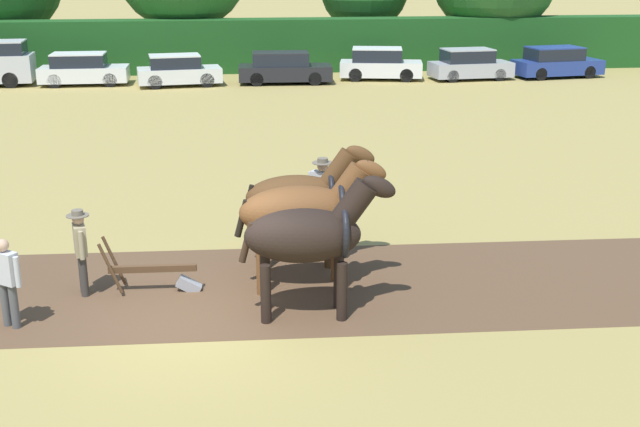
{
  "coord_description": "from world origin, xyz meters",
  "views": [
    {
      "loc": [
        0.65,
        -12.41,
        5.88
      ],
      "look_at": [
        2.33,
        2.34,
        1.1
      ],
      "focal_mm": 45.0,
      "sensor_mm": 36.0,
      "label": 1
    }
  ],
  "objects_px": {
    "parked_car_center_right": "(380,64)",
    "parked_car_center_left": "(178,71)",
    "parked_car_right": "(470,65)",
    "parked_car_center": "(284,68)",
    "farmer_beside_team": "(323,191)",
    "farmer_onlooker_left": "(6,277)",
    "farmer_at_plow": "(81,246)",
    "parked_car_far_right": "(556,63)",
    "plow": "(161,275)",
    "draft_horse_trail_left": "(302,197)",
    "draft_horse_lead_right": "(305,212)",
    "parked_car_left": "(83,70)",
    "draft_horse_lead_left": "(310,235)"
  },
  "relations": [
    {
      "from": "parked_car_far_right",
      "to": "draft_horse_trail_left",
      "type": "bearing_deg",
      "value": -130.45
    },
    {
      "from": "parked_car_center",
      "to": "farmer_onlooker_left",
      "type": "bearing_deg",
      "value": -101.76
    },
    {
      "from": "draft_horse_trail_left",
      "to": "parked_car_left",
      "type": "height_order",
      "value": "draft_horse_trail_left"
    },
    {
      "from": "plow",
      "to": "parked_car_center",
      "type": "bearing_deg",
      "value": 82.86
    },
    {
      "from": "parked_car_center_right",
      "to": "parked_car_far_right",
      "type": "xyz_separation_m",
      "value": [
        9.02,
        -0.25,
        -0.01
      ]
    },
    {
      "from": "parked_car_left",
      "to": "parked_car_center_right",
      "type": "xyz_separation_m",
      "value": [
        14.38,
        0.12,
        0.02
      ]
    },
    {
      "from": "parked_car_center_left",
      "to": "parked_car_center_right",
      "type": "height_order",
      "value": "parked_car_center_right"
    },
    {
      "from": "draft_horse_lead_right",
      "to": "parked_car_left",
      "type": "relative_size",
      "value": 0.68
    },
    {
      "from": "farmer_onlooker_left",
      "to": "farmer_beside_team",
      "type": "bearing_deg",
      "value": -21.44
    },
    {
      "from": "farmer_beside_team",
      "to": "farmer_at_plow",
      "type": "bearing_deg",
      "value": 153.88
    },
    {
      "from": "farmer_at_plow",
      "to": "parked_car_center_left",
      "type": "height_order",
      "value": "farmer_at_plow"
    },
    {
      "from": "draft_horse_trail_left",
      "to": "farmer_beside_team",
      "type": "relative_size",
      "value": 1.49
    },
    {
      "from": "draft_horse_lead_right",
      "to": "farmer_onlooker_left",
      "type": "bearing_deg",
      "value": -165.33
    },
    {
      "from": "parked_car_right",
      "to": "parked_car_center",
      "type": "bearing_deg",
      "value": 175.23
    },
    {
      "from": "draft_horse_trail_left",
      "to": "parked_car_right",
      "type": "relative_size",
      "value": 0.65
    },
    {
      "from": "parked_car_center",
      "to": "parked_car_center_right",
      "type": "bearing_deg",
      "value": 9.99
    },
    {
      "from": "parked_car_right",
      "to": "draft_horse_lead_left",
      "type": "bearing_deg",
      "value": -117.81
    },
    {
      "from": "parked_car_center_right",
      "to": "parked_car_center_left",
      "type": "bearing_deg",
      "value": -164.33
    },
    {
      "from": "farmer_at_plow",
      "to": "plow",
      "type": "bearing_deg",
      "value": -15.93
    },
    {
      "from": "parked_car_right",
      "to": "parked_car_far_right",
      "type": "xyz_separation_m",
      "value": [
        4.59,
        0.26,
        0.01
      ]
    },
    {
      "from": "draft_horse_lead_left",
      "to": "parked_car_far_right",
      "type": "height_order",
      "value": "draft_horse_lead_left"
    },
    {
      "from": "farmer_at_plow",
      "to": "parked_car_center",
      "type": "xyz_separation_m",
      "value": [
        5.4,
        24.97,
        -0.2
      ]
    },
    {
      "from": "draft_horse_trail_left",
      "to": "farmer_at_plow",
      "type": "xyz_separation_m",
      "value": [
        -4.08,
        -1.08,
        -0.47
      ]
    },
    {
      "from": "farmer_beside_team",
      "to": "farmer_onlooker_left",
      "type": "height_order",
      "value": "farmer_beside_team"
    },
    {
      "from": "farmer_at_plow",
      "to": "farmer_beside_team",
      "type": "distance_m",
      "value": 5.3
    },
    {
      "from": "farmer_at_plow",
      "to": "parked_car_center",
      "type": "relative_size",
      "value": 0.36
    },
    {
      "from": "farmer_at_plow",
      "to": "parked_car_center_left",
      "type": "xyz_separation_m",
      "value": [
        0.38,
        24.72,
        -0.22
      ]
    },
    {
      "from": "draft_horse_lead_right",
      "to": "parked_car_right",
      "type": "distance_m",
      "value": 27.43
    },
    {
      "from": "draft_horse_lead_left",
      "to": "parked_car_center_right",
      "type": "bearing_deg",
      "value": 78.99
    },
    {
      "from": "draft_horse_trail_left",
      "to": "farmer_at_plow",
      "type": "distance_m",
      "value": 4.25
    },
    {
      "from": "parked_car_left",
      "to": "parked_car_center",
      "type": "xyz_separation_m",
      "value": [
        9.55,
        -0.57,
        -0.01
      ]
    },
    {
      "from": "plow",
      "to": "parked_car_left",
      "type": "bearing_deg",
      "value": 104.2
    },
    {
      "from": "draft_horse_trail_left",
      "to": "parked_car_far_right",
      "type": "relative_size",
      "value": 0.58
    },
    {
      "from": "farmer_at_plow",
      "to": "parked_car_right",
      "type": "xyz_separation_m",
      "value": [
        14.67,
        25.15,
        -0.2
      ]
    },
    {
      "from": "farmer_onlooker_left",
      "to": "parked_car_right",
      "type": "distance_m",
      "value": 30.69
    },
    {
      "from": "plow",
      "to": "farmer_onlooker_left",
      "type": "distance_m",
      "value": 2.71
    },
    {
      "from": "draft_horse_lead_right",
      "to": "parked_car_center_left",
      "type": "relative_size",
      "value": 0.69
    },
    {
      "from": "parked_car_center_right",
      "to": "farmer_onlooker_left",
      "type": "bearing_deg",
      "value": -102.39
    },
    {
      "from": "farmer_beside_team",
      "to": "farmer_onlooker_left",
      "type": "bearing_deg",
      "value": 159.27
    },
    {
      "from": "farmer_beside_team",
      "to": "farmer_onlooker_left",
      "type": "distance_m",
      "value": 6.78
    },
    {
      "from": "farmer_at_plow",
      "to": "draft_horse_trail_left",
      "type": "bearing_deg",
      "value": 0.16
    },
    {
      "from": "plow",
      "to": "parked_car_center_left",
      "type": "bearing_deg",
      "value": 94.32
    },
    {
      "from": "plow",
      "to": "parked_car_left",
      "type": "relative_size",
      "value": 0.44
    },
    {
      "from": "draft_horse_lead_left",
      "to": "parked_car_center",
      "type": "height_order",
      "value": "draft_horse_lead_left"
    },
    {
      "from": "draft_horse_trail_left",
      "to": "parked_car_center_right",
      "type": "xyz_separation_m",
      "value": [
        6.15,
        24.58,
        -0.65
      ]
    },
    {
      "from": "draft_horse_lead_left",
      "to": "plow",
      "type": "xyz_separation_m",
      "value": [
        -2.61,
        1.29,
        -1.11
      ]
    },
    {
      "from": "farmer_beside_team",
      "to": "parked_car_center_left",
      "type": "distance_m",
      "value": 22.62
    },
    {
      "from": "farmer_onlooker_left",
      "to": "parked_car_far_right",
      "type": "height_order",
      "value": "farmer_onlooker_left"
    },
    {
      "from": "parked_car_center_right",
      "to": "draft_horse_trail_left",
      "type": "bearing_deg",
      "value": -93.82
    },
    {
      "from": "draft_horse_trail_left",
      "to": "farmer_onlooker_left",
      "type": "height_order",
      "value": "draft_horse_trail_left"
    }
  ]
}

